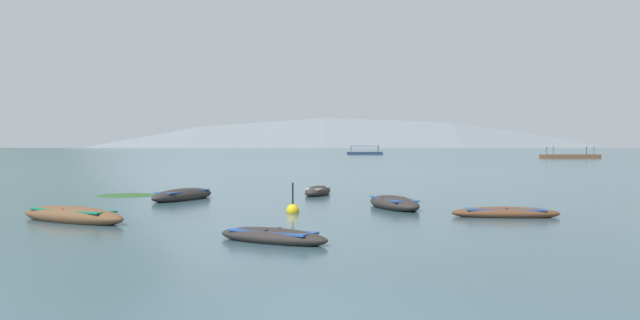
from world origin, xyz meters
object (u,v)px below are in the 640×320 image
rowboat_5 (318,191)px  ferry_0 (570,156)px  rowboat_6 (505,213)px  mooring_buoy (293,210)px  rowboat_0 (72,216)px  rowboat_7 (183,195)px  ferry_1 (365,153)px  rowboat_2 (273,236)px  rowboat_3 (394,203)px

rowboat_5 → ferry_0: bearing=67.0°
rowboat_6 → mooring_buoy: size_ratio=2.97×
rowboat_0 → mooring_buoy: 7.10m
rowboat_7 → ferry_1: size_ratio=0.46×
rowboat_0 → rowboat_5: size_ratio=1.32×
rowboat_0 → rowboat_2: bearing=-34.3°
rowboat_2 → rowboat_0: bearing=145.7°
rowboat_3 → rowboat_5: bearing=113.1°
rowboat_2 → ferry_1: (7.59, 176.32, 0.31)m
mooring_buoy → ferry_0: bearing=68.4°
rowboat_0 → mooring_buoy: bearing=25.3°
ferry_1 → mooring_buoy: bearing=-92.6°
rowboat_5 → rowboat_7: bearing=-150.2°
ferry_0 → rowboat_0: bearing=-113.8°
rowboat_7 → rowboat_6: bearing=-30.7°
rowboat_6 → mooring_buoy: (-6.90, 1.19, -0.03)m
rowboat_5 → ferry_1: size_ratio=0.34×
rowboat_2 → rowboat_6: bearing=42.3°
ferry_1 → rowboat_7: bearing=-94.4°
rowboat_3 → rowboat_7: rowboat_7 is taller
rowboat_6 → rowboat_7: (-11.95, 7.08, 0.06)m
rowboat_0 → rowboat_7: bearing=81.4°
rowboat_2 → mooring_buoy: 7.43m
rowboat_0 → rowboat_6: rowboat_0 is taller
ferry_0 → ferry_1: same height
rowboat_3 → rowboat_5: (-3.02, 7.06, -0.01)m
rowboat_0 → rowboat_5: rowboat_0 is taller
rowboat_3 → mooring_buoy: mooring_buoy is taller
rowboat_2 → rowboat_7: 14.27m
ferry_0 → mooring_buoy: bearing=-111.6°
rowboat_0 → rowboat_6: size_ratio=1.23×
rowboat_0 → rowboat_2: rowboat_0 is taller
rowboat_6 → ferry_0: ferry_0 is taller
rowboat_0 → rowboat_2: 7.81m
rowboat_7 → ferry_0: (48.83, 104.79, 0.26)m
rowboat_2 → ferry_0: bearing=69.7°
rowboat_6 → ferry_1: bearing=89.8°
rowboat_2 → ferry_1: 176.48m
rowboat_0 → rowboat_7: (1.36, 8.93, 0.00)m
ferry_1 → mooring_buoy: ferry_1 is taller
rowboat_5 → rowboat_6: size_ratio=0.93×
rowboat_2 → rowboat_6: 9.27m
rowboat_0 → rowboat_3: 11.19m
rowboat_6 → rowboat_0: bearing=-172.1°
ferry_0 → mooring_buoy: 119.02m
rowboat_3 → rowboat_6: rowboat_3 is taller
rowboat_2 → rowboat_6: rowboat_2 is taller
rowboat_6 → rowboat_7: size_ratio=0.79×
mooring_buoy → rowboat_5: bearing=86.6°
ferry_0 → rowboat_6: bearing=-108.2°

